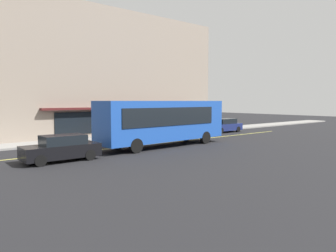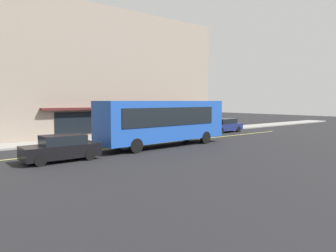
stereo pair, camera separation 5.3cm
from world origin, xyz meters
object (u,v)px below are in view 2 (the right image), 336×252
object	(u,v)px
car_maroon	(143,132)
pedestrian_near_storefront	(156,123)
car_navy	(224,126)
pedestrian_at_corner	(107,128)
car_black	(61,148)
bus	(164,121)
traffic_light	(189,110)

from	to	relation	value
car_maroon	pedestrian_near_storefront	bearing A→B (deg)	34.77
car_navy	pedestrian_at_corner	xyz separation A→B (m)	(-13.75, 1.57, 0.33)
car_black	bus	bearing A→B (deg)	6.31
car_navy	bus	bearing A→B (deg)	-160.35
pedestrian_at_corner	pedestrian_near_storefront	bearing A→B (deg)	5.26
car_navy	car_black	size ratio (longest dim) A/B	1.00
car_black	pedestrian_near_storefront	distance (m)	14.31
bus	traffic_light	xyz separation A→B (m)	(8.01, 5.88, 0.55)
car_maroon	pedestrian_at_corner	world-z (taller)	pedestrian_at_corner
bus	car_black	xyz separation A→B (m)	(-8.37, -0.92, -1.24)
bus	car_maroon	distance (m)	4.43
car_maroon	car_black	bearing A→B (deg)	-150.90
bus	pedestrian_near_storefront	size ratio (longest dim) A/B	6.27
traffic_light	pedestrian_near_storefront	size ratio (longest dim) A/B	1.78
traffic_light	pedestrian_near_storefront	distance (m)	4.30
car_navy	pedestrian_near_storefront	bearing A→B (deg)	165.32
bus	pedestrian_at_corner	distance (m)	6.17
pedestrian_at_corner	car_navy	bearing A→B (deg)	-6.50
traffic_light	pedestrian_at_corner	xyz separation A→B (m)	(-9.82, -0.05, -1.46)
traffic_light	car_maroon	distance (m)	7.63
traffic_light	bus	bearing A→B (deg)	-143.74
traffic_light	car_maroon	world-z (taller)	traffic_light
pedestrian_at_corner	car_black	bearing A→B (deg)	-134.15
traffic_light	car_black	xyz separation A→B (m)	(-16.38, -6.80, -1.79)
bus	car_black	bearing A→B (deg)	-173.69
bus	car_navy	distance (m)	12.74
car_navy	pedestrian_at_corner	distance (m)	13.84
traffic_light	car_navy	world-z (taller)	traffic_light
car_maroon	bus	bearing A→B (deg)	-100.81
car_navy	pedestrian_near_storefront	xyz separation A→B (m)	(-8.00, 2.10, 0.49)
car_maroon	car_black	world-z (taller)	same
car_black	pedestrian_near_storefront	size ratio (longest dim) A/B	2.40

